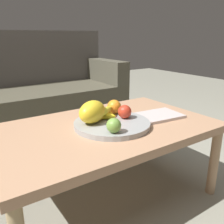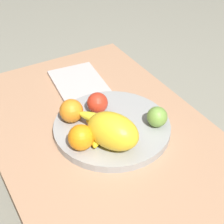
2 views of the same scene
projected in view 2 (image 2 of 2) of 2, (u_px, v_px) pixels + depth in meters
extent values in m
plane|color=gray|center=(109.00, 218.00, 1.40)|extent=(8.00, 8.00, 0.00)
cube|color=tan|center=(108.00, 142.00, 1.15)|extent=(1.11, 0.68, 0.04)
cylinder|color=tan|center=(110.00, 91.00, 1.75)|extent=(0.05, 0.05, 0.38)
cylinder|color=#989999|center=(112.00, 127.00, 1.16)|extent=(0.38, 0.38, 0.03)
ellipsoid|color=yellow|center=(113.00, 131.00, 1.04)|extent=(0.20, 0.17, 0.11)
sphere|color=orange|center=(71.00, 111.00, 1.15)|extent=(0.08, 0.08, 0.08)
sphere|color=orange|center=(81.00, 137.00, 1.04)|extent=(0.08, 0.08, 0.08)
sphere|color=#6F9B3F|center=(157.00, 117.00, 1.13)|extent=(0.07, 0.07, 0.07)
sphere|color=red|center=(97.00, 103.00, 1.19)|extent=(0.07, 0.07, 0.07)
ellipsoid|color=yellow|center=(99.00, 131.00, 1.10)|extent=(0.14, 0.12, 0.03)
ellipsoid|color=yellow|center=(101.00, 131.00, 1.10)|extent=(0.15, 0.05, 0.03)
ellipsoid|color=yellow|center=(100.00, 120.00, 1.10)|extent=(0.14, 0.11, 0.03)
cube|color=beige|center=(79.00, 83.00, 1.37)|extent=(0.27, 0.21, 0.02)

